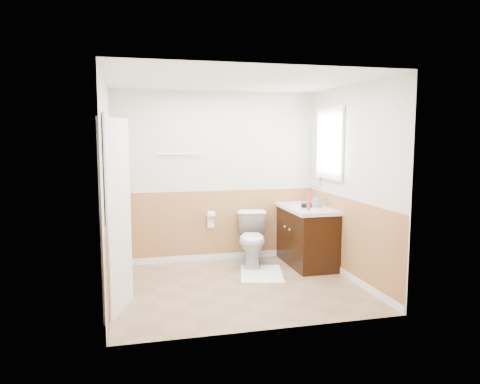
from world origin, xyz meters
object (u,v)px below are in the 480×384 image
object	(u,v)px
toilet	(252,239)
bath_mat	(261,274)
lotion_bottle	(309,202)
vanity_cabinet	(307,237)
soap_dispenser	(318,200)

from	to	relation	value
toilet	bath_mat	size ratio (longest dim) A/B	0.96
toilet	lotion_bottle	world-z (taller)	lotion_bottle
vanity_cabinet	lotion_bottle	xyz separation A→B (m)	(-0.10, -0.28, 0.56)
bath_mat	lotion_bottle	xyz separation A→B (m)	(0.68, 0.03, 0.95)
soap_dispenser	bath_mat	bearing A→B (deg)	-165.36
lotion_bottle	toilet	bearing A→B (deg)	147.42
toilet	lotion_bottle	bearing A→B (deg)	-19.08
toilet	vanity_cabinet	xyz separation A→B (m)	(0.78, -0.15, 0.02)
toilet	bath_mat	xyz separation A→B (m)	(-0.00, -0.47, -0.37)
lotion_bottle	soap_dispenser	bearing A→B (deg)	42.18
lotion_bottle	soap_dispenser	xyz separation A→B (m)	(0.22, 0.20, -0.01)
soap_dispenser	lotion_bottle	bearing A→B (deg)	-137.82
toilet	lotion_bottle	xyz separation A→B (m)	(0.68, -0.43, 0.58)
lotion_bottle	vanity_cabinet	bearing A→B (deg)	70.58
bath_mat	lotion_bottle	distance (m)	1.17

